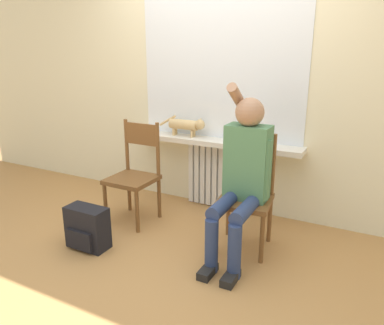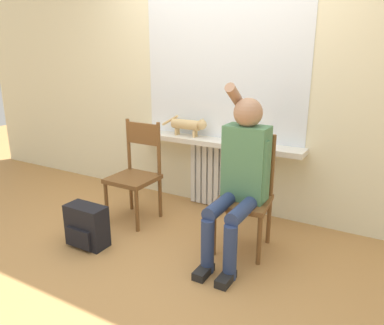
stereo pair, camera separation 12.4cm
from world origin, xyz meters
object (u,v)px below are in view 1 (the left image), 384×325
Objects in this scene: person at (243,171)px; cat at (187,125)px; backpack at (87,228)px; chair_left at (135,173)px; chair_right at (246,193)px.

person is 1.12m from cat.
person is 3.82× the size of backpack.
chair_left is 0.71m from backpack.
chair_right is 0.70× the size of person.
person reaches higher than backpack.
chair_left is 0.74m from cat.
chair_right is 1.11m from cat.
chair_left is 1.80× the size of cat.
person is at bearing -5.59° from chair_left.
chair_right is 2.66× the size of backpack.
chair_right is at bearing 29.24° from backpack.
cat is (-0.87, 0.70, 0.16)m from person.
person is (1.12, -0.12, 0.23)m from chair_left.
person is at bearing 24.50° from backpack.
cat is at bearing 66.63° from chair_left.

